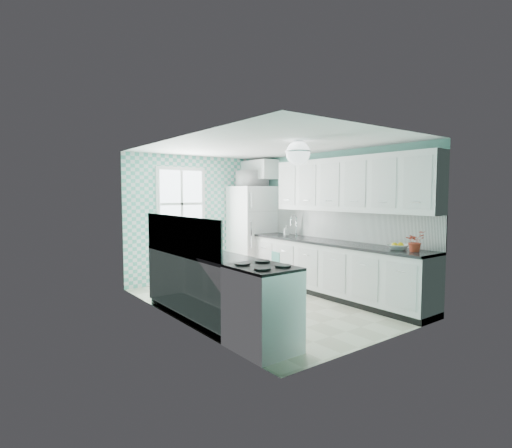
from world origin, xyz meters
TOP-DOWN VIEW (x-y plane):
  - floor at (0.00, 0.00)m, footprint 3.00×4.40m
  - ceiling at (0.00, 0.00)m, footprint 3.00×4.40m
  - wall_back at (0.00, 2.21)m, footprint 3.00×0.02m
  - wall_front at (0.00, -2.21)m, footprint 3.00×0.02m
  - wall_left at (-1.51, 0.00)m, footprint 0.02×4.40m
  - wall_right at (1.51, 0.00)m, footprint 0.02×4.40m
  - accent_wall at (0.00, 2.19)m, footprint 3.00×0.01m
  - window at (-0.35, 2.16)m, footprint 1.04×0.05m
  - backsplash_right at (1.49, -0.40)m, footprint 0.02×3.60m
  - backsplash_left at (-1.49, -0.07)m, footprint 0.02×2.15m
  - upper_cabinets_right at (1.33, -0.60)m, footprint 0.33×3.20m
  - upper_cabinet_fridge at (1.30, 1.83)m, footprint 0.40×0.74m
  - ceiling_light at (0.00, -0.80)m, footprint 0.34×0.34m
  - base_cabinets_right at (1.20, -0.40)m, footprint 0.60×3.60m
  - countertop_right at (1.19, -0.40)m, footprint 0.63×3.60m
  - base_cabinets_left at (-1.20, -0.07)m, footprint 0.60×2.15m
  - countertop_left at (-1.19, -0.07)m, footprint 0.63×2.15m
  - fridge at (1.11, 1.78)m, footprint 0.83×0.82m
  - stove at (-1.20, -1.53)m, footprint 0.62×0.77m
  - sink at (1.20, 0.72)m, footprint 0.53×0.44m
  - rug at (0.36, 1.05)m, footprint 0.83×1.15m
  - dish_towel at (0.89, 0.75)m, footprint 0.07×0.23m
  - fruit_bowl at (1.20, -1.64)m, footprint 0.41×0.41m
  - potted_plant at (1.20, -1.91)m, footprint 0.30×0.27m
  - soap_bottle at (1.25, 0.86)m, footprint 0.11×0.11m
  - microwave at (1.11, 1.78)m, footprint 0.60×0.41m

SIDE VIEW (x-z plane):
  - floor at x=0.00m, z-range -0.02..0.00m
  - rug at x=0.36m, z-range 0.00..0.02m
  - base_cabinets_right at x=1.20m, z-range 0.00..0.90m
  - base_cabinets_left at x=-1.20m, z-range 0.00..0.90m
  - dish_towel at x=0.89m, z-range 0.31..0.65m
  - stove at x=-1.20m, z-range 0.02..0.95m
  - countertop_right at x=1.19m, z-range 0.90..0.94m
  - countertop_left at x=-1.19m, z-range 0.90..0.94m
  - sink at x=1.20m, z-range 0.66..1.20m
  - fridge at x=1.11m, z-range 0.00..1.90m
  - fruit_bowl at x=1.20m, z-range 0.94..1.02m
  - soap_bottle at x=1.25m, z-range 0.94..1.13m
  - potted_plant at x=1.20m, z-range 0.94..1.24m
  - backsplash_right at x=1.49m, z-range 0.94..1.45m
  - backsplash_left at x=-1.49m, z-range 0.94..1.45m
  - wall_back at x=0.00m, z-range 0.00..2.50m
  - wall_front at x=0.00m, z-range 0.00..2.50m
  - wall_left at x=-1.51m, z-range 0.00..2.50m
  - wall_right at x=1.51m, z-range 0.00..2.50m
  - accent_wall at x=0.00m, z-range 0.00..2.50m
  - window at x=-0.35m, z-range 0.83..2.27m
  - upper_cabinets_right at x=1.33m, z-range 1.45..2.35m
  - microwave at x=1.11m, z-range 1.90..2.23m
  - upper_cabinet_fridge at x=1.30m, z-range 2.05..2.45m
  - ceiling_light at x=0.00m, z-range 2.15..2.50m
  - ceiling at x=0.00m, z-range 2.50..2.52m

